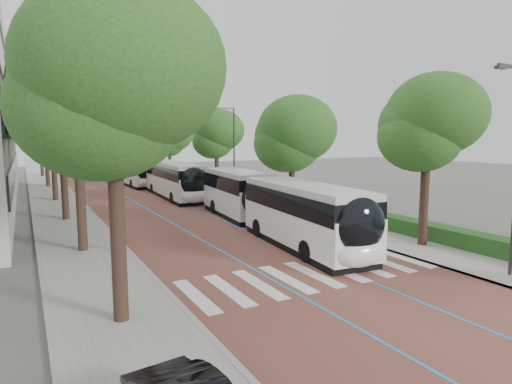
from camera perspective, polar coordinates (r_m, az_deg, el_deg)
ground at (r=16.80m, az=9.09°, el=-11.85°), size 160.00×160.00×0.00m
road at (r=53.70m, az=-17.94°, el=1.06°), size 11.00×140.00×0.02m
sidewalk_left at (r=52.84m, az=-25.96°, el=0.64°), size 4.00×140.00×0.12m
sidewalk_right at (r=55.55m, az=-10.33°, el=1.54°), size 4.00×140.00×0.12m
kerb_left at (r=52.96m, az=-23.91°, el=0.76°), size 0.20×140.00×0.14m
kerb_right at (r=54.99m, az=-12.21°, el=1.44°), size 0.20×140.00×0.14m
zebra_crossing at (r=17.66m, az=7.60°, el=-10.77°), size 10.55×3.60×0.01m
lane_line_left at (r=53.43m, az=-19.63°, el=0.98°), size 0.12×126.00×0.01m
lane_line_right at (r=54.01m, az=-16.28°, el=1.17°), size 0.12×126.00×0.01m
hedge at (r=23.18m, az=27.33°, el=-5.90°), size 1.20×14.00×0.80m
streetlight_far at (r=38.22m, az=-3.19°, el=6.26°), size 1.82×0.20×8.00m
lamp_post_left at (r=20.89m, az=-18.41°, el=3.18°), size 0.14×0.14×8.00m
trees_left at (r=38.13m, az=-25.44°, el=8.52°), size 6.44×61.05×10.01m
trees_right at (r=40.71m, az=-3.19°, el=7.42°), size 5.88×47.33×8.04m
lead_bus at (r=24.73m, az=2.02°, el=-1.69°), size 4.21×18.55×3.20m
bus_queued_0 at (r=39.50m, az=-10.70°, el=1.54°), size 3.03×12.49×3.20m
bus_queued_1 at (r=51.60m, az=-15.89°, el=2.70°), size 2.88×12.47×3.20m
bus_queued_2 at (r=63.84m, az=-18.27°, el=3.43°), size 2.59×12.41×3.20m
bus_queued_3 at (r=78.16m, az=-20.22°, el=3.98°), size 2.75×12.44×3.20m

